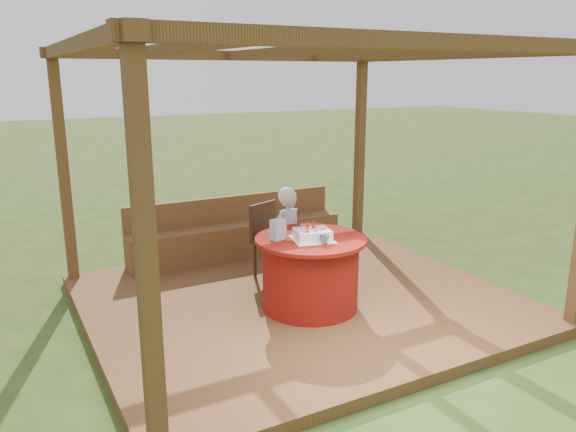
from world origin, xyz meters
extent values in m
plane|color=#2D4517|center=(0.00, 0.00, 0.00)|extent=(60.00, 60.00, 0.00)
cube|color=brown|center=(0.00, 0.00, 0.06)|extent=(4.50, 4.00, 0.12)
cube|color=brown|center=(-2.13, -1.88, 1.42)|extent=(0.12, 0.12, 2.60)
cube|color=brown|center=(-2.13, 1.88, 1.42)|extent=(0.12, 0.12, 2.60)
cube|color=brown|center=(2.13, 1.88, 1.42)|extent=(0.12, 0.12, 2.60)
cube|color=brown|center=(0.00, -1.88, 2.78)|extent=(4.50, 0.14, 0.12)
cube|color=brown|center=(0.00, 1.88, 2.78)|extent=(4.50, 0.14, 0.12)
cube|color=brown|center=(-2.13, 0.00, 2.78)|extent=(0.14, 4.00, 0.12)
cube|color=brown|center=(2.13, 0.00, 2.78)|extent=(0.14, 4.00, 0.12)
cube|color=brown|center=(-1.30, 0.00, 2.78)|extent=(0.10, 3.70, 0.10)
cube|color=brown|center=(0.00, 0.00, 2.78)|extent=(0.10, 3.70, 0.10)
cube|color=brown|center=(1.30, 0.00, 2.78)|extent=(0.10, 3.70, 0.10)
cube|color=brown|center=(0.00, 1.70, 0.34)|extent=(3.00, 0.42, 0.45)
cube|color=brown|center=(0.00, 1.88, 0.75)|extent=(3.00, 0.06, 0.35)
cylinder|color=maroon|center=(-0.03, -0.31, 0.49)|extent=(1.01, 1.01, 0.74)
cylinder|color=maroon|center=(-0.03, -0.31, 0.88)|extent=(1.17, 1.17, 0.04)
cube|color=#3E2513|center=(0.08, 0.71, 0.57)|extent=(0.59, 0.59, 0.05)
cylinder|color=#3E2513|center=(-0.02, 0.47, 0.35)|extent=(0.04, 0.04, 0.45)
cylinder|color=#3E2513|center=(0.31, 0.61, 0.35)|extent=(0.04, 0.04, 0.45)
cylinder|color=#3E2513|center=(-0.16, 0.81, 0.35)|extent=(0.04, 0.04, 0.45)
cylinder|color=#3E2513|center=(0.18, 0.95, 0.35)|extent=(0.04, 0.04, 0.45)
cube|color=#3E2513|center=(0.00, 0.90, 0.80)|extent=(0.43, 0.21, 0.45)
imported|color=#8CB0D0|center=(0.13, 0.51, 0.67)|extent=(0.46, 0.36, 1.11)
sphere|color=white|center=(0.13, 0.51, 1.17)|extent=(0.21, 0.21, 0.21)
cube|color=white|center=(-0.05, -0.38, 0.90)|extent=(0.49, 0.49, 0.01)
cube|color=white|center=(-0.05, -0.38, 0.95)|extent=(0.41, 0.36, 0.10)
cylinder|color=red|center=(-0.09, -0.34, 1.04)|extent=(0.03, 0.03, 0.08)
cylinder|color=red|center=(-0.02, -0.34, 1.04)|extent=(0.03, 0.03, 0.08)
sphere|color=red|center=(-0.15, -0.44, 1.01)|extent=(0.04, 0.04, 0.04)
sphere|color=blue|center=(-0.05, -0.45, 1.01)|extent=(0.04, 0.04, 0.04)
sphere|color=green|center=(0.05, -0.43, 1.01)|extent=(0.04, 0.04, 0.04)
sphere|color=orange|center=(-0.11, -0.36, 1.01)|extent=(0.04, 0.04, 0.04)
sphere|color=yellow|center=(0.02, -0.35, 1.01)|extent=(0.04, 0.04, 0.04)
cube|color=#C27DAC|center=(-0.36, -0.20, 1.00)|extent=(0.17, 0.13, 0.21)
imported|color=white|center=(-0.03, -0.57, 0.94)|extent=(0.13, 0.13, 0.09)
camera|label=1|loc=(-2.91, -5.13, 2.55)|focal=35.00mm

